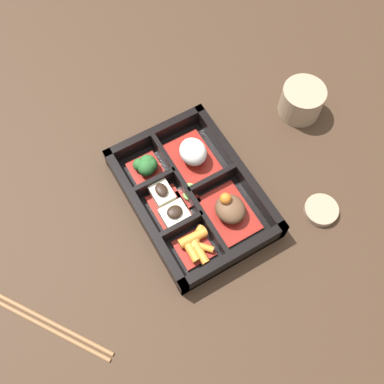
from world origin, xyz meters
TOP-DOWN VIEW (x-y plane):
  - ground_plane at (0.00, 0.00)m, footprint 3.00×3.00m
  - bento_base at (0.00, 0.00)m, footprint 0.27×0.20m
  - bento_rim at (0.00, -0.00)m, footprint 0.27×0.20m
  - bowl_rice at (-0.06, 0.04)m, footprint 0.10×0.07m
  - bowl_stew at (0.06, 0.04)m, footprint 0.10×0.07m
  - bowl_greens at (-0.08, -0.04)m, footprint 0.06×0.05m
  - bowl_tofu at (-0.00, -0.04)m, footprint 0.08×0.05m
  - bowl_carrots at (0.08, -0.04)m, footprint 0.06×0.06m
  - bowl_pickles at (-0.01, -0.01)m, footprint 0.04×0.03m
  - tea_cup at (-0.06, 0.26)m, footprint 0.08×0.08m
  - chopsticks at (0.07, -0.29)m, footprint 0.19×0.14m
  - sauce_dish at (0.13, 0.18)m, footprint 0.06×0.06m

SIDE VIEW (x-z plane):
  - ground_plane at x=0.00m, z-range 0.00..0.00m
  - chopsticks at x=0.07m, z-range 0.00..0.01m
  - bento_base at x=0.00m, z-range 0.00..0.01m
  - sauce_dish at x=0.13m, z-range 0.00..0.01m
  - bowl_pickles at x=-0.01m, z-range 0.01..0.02m
  - bowl_carrots at x=0.08m, z-range 0.01..0.03m
  - bento_rim at x=0.00m, z-range 0.00..0.04m
  - bowl_tofu at x=0.00m, z-range 0.01..0.04m
  - bowl_stew at x=0.06m, z-range 0.00..0.05m
  - bowl_greens at x=-0.08m, z-range 0.01..0.04m
  - bowl_rice at x=-0.06m, z-range 0.01..0.05m
  - tea_cup at x=-0.06m, z-range 0.00..0.06m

